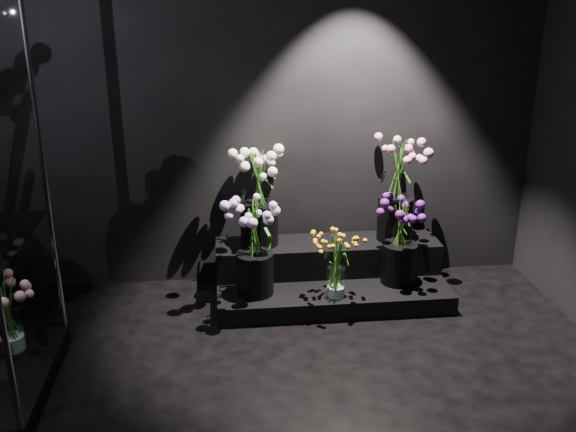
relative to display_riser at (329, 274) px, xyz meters
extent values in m
plane|color=black|center=(-0.42, 0.33, 1.25)|extent=(4.00, 0.00, 4.00)
cube|color=black|center=(0.00, -0.08, -0.08)|extent=(1.65, 0.73, 0.14)
cube|color=black|center=(0.00, 0.10, 0.10)|extent=(1.65, 0.37, 0.23)
cylinder|color=white|center=(-0.01, -0.34, 0.09)|extent=(0.13, 0.13, 0.22)
cylinder|color=black|center=(-0.56, -0.22, 0.13)|extent=(0.25, 0.25, 0.30)
cylinder|color=black|center=(0.47, -0.15, 0.13)|extent=(0.25, 0.25, 0.29)
cylinder|color=black|center=(-0.50, 0.12, 0.37)|extent=(0.27, 0.27, 0.31)
cylinder|color=black|center=(0.50, 0.10, 0.38)|extent=(0.26, 0.26, 0.33)
cylinder|color=white|center=(-2.04, -0.74, 0.08)|extent=(0.15, 0.15, 0.26)
camera|label=1|loc=(-0.76, -4.22, 2.03)|focal=40.00mm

